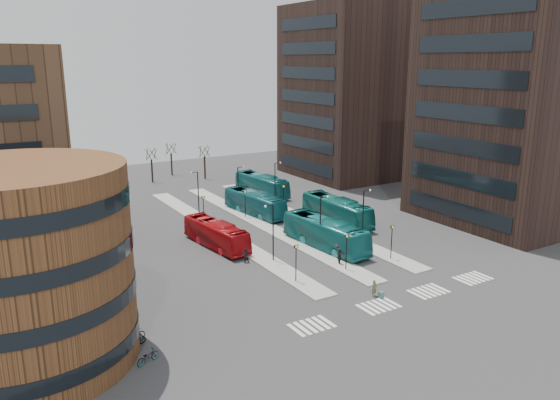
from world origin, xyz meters
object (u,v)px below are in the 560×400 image
bicycle_near (148,357)px  bicycle_mid (136,340)px  teal_bus_a (325,233)px  commuter_b (340,257)px  commuter_c (338,252)px  suitcase (381,295)px  teal_bus_b (255,203)px  teal_bus_d (262,185)px  red_bus (216,234)px  bicycle_far (133,335)px  commuter_a (246,255)px  teal_bus_c (337,210)px  traveller (374,288)px

bicycle_near → bicycle_mid: bicycle_near is taller
teal_bus_a → commuter_b: teal_bus_a is taller
commuter_c → bicycle_mid: bearing=-52.0°
suitcase → teal_bus_b: size_ratio=0.05×
teal_bus_a → bicycle_near: teal_bus_a is taller
teal_bus_b → teal_bus_d: bearing=49.6°
commuter_c → bicycle_near: commuter_c is taller
red_bus → bicycle_mid: 22.53m
teal_bus_b → bicycle_far: bearing=-139.7°
red_bus → teal_bus_a: (10.40, -6.68, 0.22)m
commuter_b → bicycle_far: 23.44m
red_bus → bicycle_far: red_bus is taller
red_bus → commuter_a: red_bus is taller
commuter_b → teal_bus_d: bearing=6.1°
teal_bus_c → red_bus: bearing=-178.4°
red_bus → teal_bus_a: 12.36m
traveller → bicycle_near: traveller is taller
teal_bus_d → commuter_b: bearing=-109.4°
teal_bus_b → traveller: 29.41m
teal_bus_c → commuter_c: size_ratio=6.78×
teal_bus_c → bicycle_far: teal_bus_c is taller
commuter_a → teal_bus_b: bearing=-105.2°
teal_bus_a → commuter_c: (-1.10, -3.81, -0.82)m
teal_bus_c → bicycle_near: (-31.70, -20.48, -1.21)m
suitcase → commuter_a: (-6.34, 14.07, 0.49)m
traveller → commuter_a: (-5.99, 13.53, -0.01)m
suitcase → teal_bus_b: 29.93m
commuter_b → bicycle_far: bearing=122.0°
teal_bus_b → bicycle_near: bearing=-136.1°
red_bus → commuter_c: size_ratio=5.99×
teal_bus_b → commuter_b: (-1.60, -21.40, -0.74)m
commuter_a → commuter_b: commuter_b is taller
teal_bus_a → bicycle_near: bearing=-156.0°
teal_bus_a → bicycle_far: 26.71m
teal_bus_d → traveller: teal_bus_d is taller
commuter_c → bicycle_near: (-23.70, -9.54, -0.41)m
bicycle_near → teal_bus_d: bearing=-60.2°
traveller → bicycle_far: bearing=164.3°
red_bus → traveller: size_ratio=6.91×
suitcase → red_bus: bearing=113.1°
commuter_b → commuter_c: (0.74, 1.35, 0.04)m
teal_bus_a → bicycle_far: teal_bus_a is taller
teal_bus_c → traveller: (-10.74, -20.07, -0.92)m
teal_bus_b → commuter_c: 20.08m
traveller → commuter_a: size_ratio=1.01×
teal_bus_c → bicycle_far: 35.98m
traveller → bicycle_near: size_ratio=0.83×
teal_bus_b → bicycle_mid: size_ratio=7.39×
teal_bus_b → teal_bus_d: teal_bus_d is taller
bicycle_mid → traveller: bearing=-109.1°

